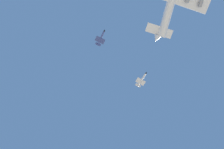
# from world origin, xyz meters

# --- Properties ---
(chase_jet_trailing) EXTENTS (9.26, 15.00, 4.00)m
(chase_jet_trailing) POSITION_xyz_m (7.57, 55.69, 169.05)
(chase_jet_trailing) COLOR #38478C
(chase_jet_high_escort) EXTENTS (9.02, 15.18, 4.00)m
(chase_jet_high_escort) POSITION_xyz_m (-40.65, 60.21, 159.55)
(chase_jet_high_escort) COLOR silver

